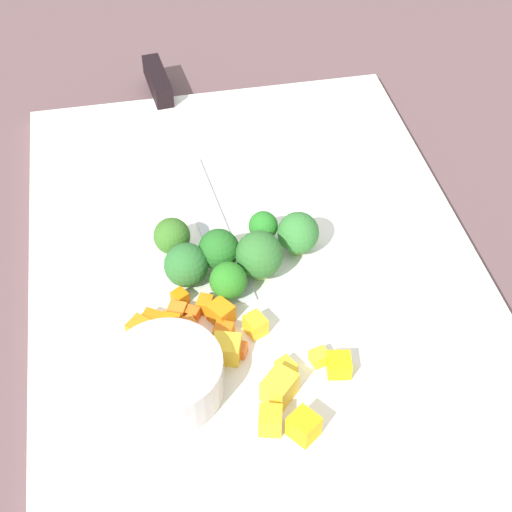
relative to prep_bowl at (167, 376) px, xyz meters
The scene contains 30 objects.
ground_plane 0.15m from the prep_bowl, 37.78° to the right, with size 4.00×4.00×0.00m, color brown.
cutting_board 0.15m from the prep_bowl, 37.78° to the right, with size 0.55×0.39×0.01m, color white.
prep_bowl is the anchor object (origin of this frame).
chef_knife 0.34m from the prep_bowl, ahead, with size 0.38×0.06×0.02m.
carrot_dice_0 0.08m from the prep_bowl, 40.06° to the right, with size 0.02×0.02×0.02m, color orange.
carrot_dice_1 0.06m from the prep_bowl, 22.83° to the right, with size 0.01×0.01×0.01m, color orange.
carrot_dice_2 0.09m from the prep_bowl, 13.23° to the right, with size 0.01×0.01×0.01m, color orange.
carrot_dice_3 0.07m from the prep_bowl, 49.71° to the right, with size 0.02×0.01×0.01m, color orange.
carrot_dice_4 0.08m from the prep_bowl, 28.00° to the right, with size 0.01×0.01×0.01m, color orange.
carrot_dice_5 0.06m from the prep_bowl, ahead, with size 0.02×0.02×0.02m, color orange.
carrot_dice_6 0.06m from the prep_bowl, 69.24° to the right, with size 0.01×0.01×0.01m, color orange.
carrot_dice_7 0.07m from the prep_bowl, 12.70° to the right, with size 0.02×0.01×0.01m, color orange.
carrot_dice_8 0.06m from the prep_bowl, 15.24° to the left, with size 0.02×0.02×0.01m, color orange.
carrot_dice_9 0.06m from the prep_bowl, ahead, with size 0.02×0.02×0.01m, color orange.
carrot_dice_10 0.07m from the prep_bowl, 22.92° to the right, with size 0.01×0.01×0.01m, color orange.
pepper_dice_0 0.09m from the prep_bowl, 60.43° to the right, with size 0.01×0.02×0.02m, color yellow.
pepper_dice_1 0.13m from the prep_bowl, 93.65° to the right, with size 0.02×0.02×0.01m, color yellow.
pepper_dice_2 0.08m from the prep_bowl, 124.94° to the right, with size 0.02×0.02×0.02m, color yellow.
pepper_dice_3 0.05m from the prep_bowl, 65.63° to the right, with size 0.02×0.02×0.02m, color yellow.
pepper_dice_4 0.11m from the prep_bowl, 121.84° to the right, with size 0.02×0.02×0.02m, color yellow.
pepper_dice_5 0.09m from the prep_bowl, 90.80° to the right, with size 0.01×0.01×0.01m, color yellow.
pepper_dice_6 0.08m from the prep_bowl, 104.85° to the right, with size 0.02×0.02×0.02m, color yellow.
pepper_dice_7 0.12m from the prep_bowl, 88.47° to the right, with size 0.01×0.01×0.01m, color yellow.
broccoli_floret_0 0.18m from the prep_bowl, 45.91° to the right, with size 0.04×0.04×0.04m.
broccoli_floret_1 0.10m from the prep_bowl, 36.20° to the right, with size 0.03×0.03×0.04m.
broccoli_floret_2 0.11m from the prep_bowl, 15.13° to the right, with size 0.04×0.04×0.04m.
broccoli_floret_3 0.13m from the prep_bowl, 26.44° to the right, with size 0.04×0.04×0.04m.
broccoli_floret_4 0.14m from the prep_bowl, 42.79° to the right, with size 0.04×0.04×0.05m.
broccoli_floret_5 0.18m from the prep_bowl, 35.87° to the right, with size 0.03×0.03×0.04m.
broccoli_floret_6 0.15m from the prep_bowl, ahead, with size 0.03×0.03×0.04m.
Camera 1 is at (-0.47, 0.09, 0.50)m, focal length 54.70 mm.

